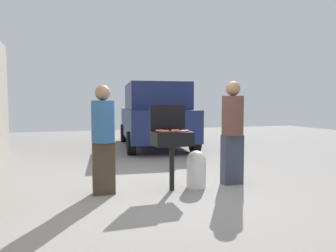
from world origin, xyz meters
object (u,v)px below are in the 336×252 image
object	(u,v)px
hot_dog_6	(182,131)
hot_dog_10	(161,131)
propane_tank	(196,168)
hot_dog_1	(175,131)
hot_dog_11	(165,131)
person_left	(103,135)
hot_dog_2	(163,131)
hot_dog_3	(160,131)
hot_dog_7	(165,132)
parked_minivan	(155,115)
bbq_grill	(172,141)
hot_dog_4	(185,131)
person_right	(232,129)
hot_dog_9	(160,130)
hot_dog_5	(175,130)
hot_dog_0	(184,131)
hot_dog_8	(175,131)

from	to	relation	value
hot_dog_6	hot_dog_10	xyz separation A→B (m)	(-0.30, 0.16, 0.00)
hot_dog_6	propane_tank	size ratio (longest dim) A/B	0.21
hot_dog_1	hot_dog_11	world-z (taller)	same
hot_dog_6	person_left	distance (m)	1.21
hot_dog_2	person_left	world-z (taller)	person_left
hot_dog_11	person_left	distance (m)	0.96
hot_dog_3	person_left	world-z (taller)	person_left
hot_dog_7	parked_minivan	world-z (taller)	parked_minivan
hot_dog_7	hot_dog_10	size ratio (longest dim) A/B	1.00
bbq_grill	propane_tank	size ratio (longest dim) A/B	1.54
hot_dog_1	hot_dog_4	xyz separation A→B (m)	(0.12, -0.13, 0.00)
hot_dog_6	hot_dog_11	world-z (taller)	same
person_right	person_left	bearing A→B (deg)	-12.82
hot_dog_9	propane_tank	distance (m)	0.88
bbq_grill	hot_dog_1	size ratio (longest dim) A/B	7.28
hot_dog_9	hot_dog_11	bearing A→B (deg)	-62.56
hot_dog_5	parked_minivan	xyz separation A→B (m)	(1.01, 4.89, 0.07)
hot_dog_5	hot_dog_9	distance (m)	0.26
hot_dog_2	propane_tank	size ratio (longest dim) A/B	0.21
hot_dog_2	person_right	size ratio (longest dim) A/B	0.07
person_right	propane_tank	bearing A→B (deg)	-8.37
hot_dog_9	person_left	bearing A→B (deg)	-179.59
hot_dog_1	parked_minivan	size ratio (longest dim) A/B	0.03
hot_dog_0	hot_dog_2	bearing A→B (deg)	178.61
hot_dog_1	person_left	world-z (taller)	person_left
hot_dog_9	propane_tank	size ratio (longest dim) A/B	0.21
parked_minivan	hot_dog_2	bearing A→B (deg)	82.11
hot_dog_5	person_left	world-z (taller)	person_left
hot_dog_11	parked_minivan	xyz separation A→B (m)	(1.22, 4.98, 0.07)
hot_dog_2	hot_dog_5	world-z (taller)	same
hot_dog_6	hot_dog_8	bearing A→B (deg)	150.01
hot_dog_3	hot_dog_7	distance (m)	0.20
hot_dog_10	person_left	distance (m)	0.89
hot_dog_0	parked_minivan	bearing A→B (deg)	79.75
bbq_grill	person_left	size ratio (longest dim) A/B	0.57
person_right	hot_dog_9	bearing A→B (deg)	-14.18
propane_tank	person_left	size ratio (longest dim) A/B	0.37
person_left	person_right	bearing A→B (deg)	-5.50
hot_dog_10	parked_minivan	world-z (taller)	parked_minivan
propane_tank	person_right	world-z (taller)	person_right
hot_dog_2	hot_dog_1	bearing A→B (deg)	14.00
hot_dog_6	hot_dog_8	size ratio (longest dim) A/B	1.00
hot_dog_2	hot_dog_6	world-z (taller)	same
hot_dog_3	propane_tank	bearing A→B (deg)	-3.25
hot_dog_5	hot_dog_8	bearing A→B (deg)	-112.06
hot_dog_6	parked_minivan	size ratio (longest dim) A/B	0.03
parked_minivan	hot_dog_6	bearing A→B (deg)	85.24
person_left	person_right	xyz separation A→B (m)	(2.18, -0.06, 0.05)
hot_dog_3	hot_dog_7	bearing A→B (deg)	-80.86
bbq_grill	hot_dog_1	distance (m)	0.17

